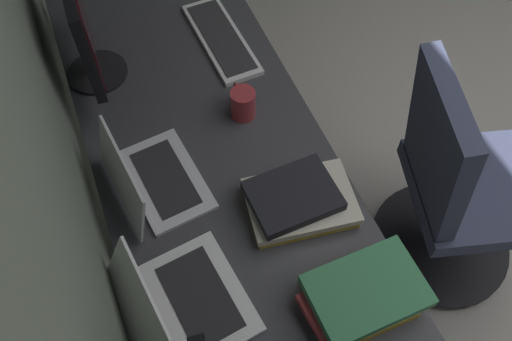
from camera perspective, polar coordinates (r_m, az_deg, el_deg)
The scene contains 10 objects.
wall_back at distance 0.86m, azimuth -21.94°, elevation -15.09°, with size 5.28×0.10×2.60m, color slate.
desk at distance 1.56m, azimuth -1.71°, elevation -6.20°, with size 2.37×0.70×0.73m.
monitor_secondary at distance 1.75m, azimuth -18.30°, elevation 15.24°, with size 0.48×0.20×0.42m.
laptop_leftmost at distance 1.55m, azimuth -11.37°, elevation -0.90°, with size 0.34×0.27×0.20m.
laptop_left at distance 1.37m, azimuth -8.56°, elevation -13.90°, with size 0.35×0.35×0.20m.
keyboard_main at distance 1.95m, azimuth -3.72°, elevation 13.82°, with size 0.43×0.16×0.02m.
book_stack_near at distance 1.39m, azimuth 11.33°, elevation -12.83°, with size 0.21×0.31×0.09m.
book_stack_far at distance 1.50m, azimuth 4.51°, elevation -3.23°, with size 0.25×0.32×0.08m.
coffee_mug at distance 1.69m, azimuth -1.42°, elevation 7.19°, with size 0.12×0.08×0.10m.
office_chair at distance 1.99m, azimuth 20.17°, elevation -2.23°, with size 0.56×0.60×0.97m.
Camera 1 is at (-0.33, 1.89, 2.06)m, focal length 37.60 mm.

